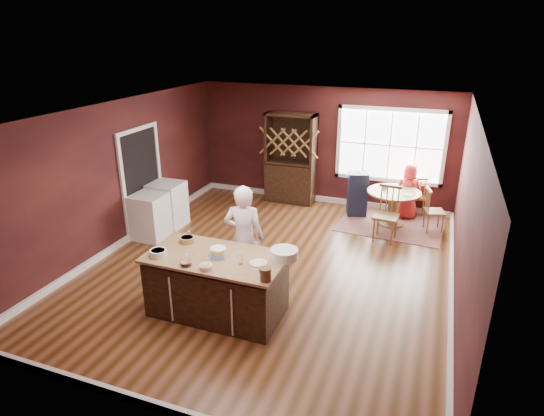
# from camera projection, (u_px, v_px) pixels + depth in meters

# --- Properties ---
(room_shell) EXTENTS (7.00, 7.00, 7.00)m
(room_shell) POSITION_uv_depth(u_px,v_px,m) (270.00, 194.00, 7.48)
(room_shell) COLOR brown
(room_shell) RESTS_ON ground
(window) EXTENTS (2.36, 0.10, 1.66)m
(window) POSITION_uv_depth(u_px,v_px,m) (390.00, 145.00, 9.96)
(window) COLOR white
(window) RESTS_ON room_shell
(doorway) EXTENTS (0.08, 1.26, 2.13)m
(doorway) POSITION_uv_depth(u_px,v_px,m) (142.00, 182.00, 9.09)
(doorway) COLOR white
(doorway) RESTS_ON room_shell
(kitchen_island) EXTENTS (1.95, 1.02, 0.92)m
(kitchen_island) POSITION_uv_depth(u_px,v_px,m) (217.00, 286.00, 6.52)
(kitchen_island) COLOR black
(kitchen_island) RESTS_ON ground
(dining_table) EXTENTS (1.10, 1.10, 0.75)m
(dining_table) POSITION_uv_depth(u_px,v_px,m) (393.00, 201.00, 9.47)
(dining_table) COLOR olive
(dining_table) RESTS_ON ground
(baker) EXTENTS (0.70, 0.54, 1.71)m
(baker) POSITION_uv_depth(u_px,v_px,m) (244.00, 238.00, 7.05)
(baker) COLOR silver
(baker) RESTS_ON ground
(layer_cake) EXTENTS (0.31, 0.31, 0.13)m
(layer_cake) POSITION_uv_depth(u_px,v_px,m) (218.00, 252.00, 6.31)
(layer_cake) COLOR white
(layer_cake) RESTS_ON kitchen_island
(bowl_blue) EXTENTS (0.24, 0.24, 0.09)m
(bowl_blue) POSITION_uv_depth(u_px,v_px,m) (158.00, 253.00, 6.33)
(bowl_blue) COLOR white
(bowl_blue) RESTS_ON kitchen_island
(bowl_yellow) EXTENTS (0.22, 0.22, 0.08)m
(bowl_yellow) POSITION_uv_depth(u_px,v_px,m) (187.00, 240.00, 6.74)
(bowl_yellow) COLOR olive
(bowl_yellow) RESTS_ON kitchen_island
(bowl_pink) EXTENTS (0.16, 0.16, 0.06)m
(bowl_pink) POSITION_uv_depth(u_px,v_px,m) (186.00, 263.00, 6.08)
(bowl_pink) COLOR silver
(bowl_pink) RESTS_ON kitchen_island
(bowl_olive) EXTENTS (0.17, 0.17, 0.06)m
(bowl_olive) POSITION_uv_depth(u_px,v_px,m) (206.00, 267.00, 5.98)
(bowl_olive) COLOR beige
(bowl_olive) RESTS_ON kitchen_island
(drinking_glass) EXTENTS (0.07, 0.07, 0.14)m
(drinking_glass) POSITION_uv_depth(u_px,v_px,m) (240.00, 260.00, 6.10)
(drinking_glass) COLOR white
(drinking_glass) RESTS_ON kitchen_island
(dinner_plate) EXTENTS (0.24, 0.24, 0.02)m
(dinner_plate) POSITION_uv_depth(u_px,v_px,m) (259.00, 263.00, 6.13)
(dinner_plate) COLOR #FFF4C5
(dinner_plate) RESTS_ON kitchen_island
(white_tub) EXTENTS (0.38, 0.38, 0.13)m
(white_tub) POSITION_uv_depth(u_px,v_px,m) (284.00, 254.00, 6.26)
(white_tub) COLOR white
(white_tub) RESTS_ON kitchen_island
(stoneware_crock) EXTENTS (0.15, 0.15, 0.18)m
(stoneware_crock) POSITION_uv_depth(u_px,v_px,m) (265.00, 274.00, 5.69)
(stoneware_crock) COLOR brown
(stoneware_crock) RESTS_ON kitchen_island
(toy_figurine) EXTENTS (0.05, 0.05, 0.09)m
(toy_figurine) POSITION_uv_depth(u_px,v_px,m) (261.00, 269.00, 5.90)
(toy_figurine) COLOR yellow
(toy_figurine) RESTS_ON kitchen_island
(rug) EXTENTS (2.20, 1.76, 0.01)m
(rug) POSITION_uv_depth(u_px,v_px,m) (391.00, 224.00, 9.67)
(rug) COLOR brown
(rug) RESTS_ON ground
(chair_east) EXTENTS (0.46, 0.48, 0.92)m
(chair_east) POSITION_uv_depth(u_px,v_px,m) (435.00, 210.00, 9.22)
(chair_east) COLOR brown
(chair_east) RESTS_ON ground
(chair_south) EXTENTS (0.50, 0.48, 1.10)m
(chair_south) POSITION_uv_depth(u_px,v_px,m) (386.00, 214.00, 8.77)
(chair_south) COLOR brown
(chair_south) RESTS_ON ground
(chair_north) EXTENTS (0.45, 0.44, 0.91)m
(chair_north) POSITION_uv_depth(u_px,v_px,m) (416.00, 195.00, 10.07)
(chair_north) COLOR brown
(chair_north) RESTS_ON ground
(seated_woman) EXTENTS (0.68, 0.54, 1.22)m
(seated_woman) POSITION_uv_depth(u_px,v_px,m) (408.00, 191.00, 9.82)
(seated_woman) COLOR red
(seated_woman) RESTS_ON ground
(high_chair) EXTENTS (0.51, 0.51, 1.02)m
(high_chair) POSITION_uv_depth(u_px,v_px,m) (357.00, 193.00, 10.03)
(high_chair) COLOR black
(high_chair) RESTS_ON ground
(toddler) EXTENTS (0.18, 0.14, 0.26)m
(toddler) POSITION_uv_depth(u_px,v_px,m) (361.00, 180.00, 9.92)
(toddler) COLOR #8CA5BF
(toddler) RESTS_ON high_chair
(table_plate) EXTENTS (0.19, 0.19, 0.01)m
(table_plate) POSITION_uv_depth(u_px,v_px,m) (408.00, 195.00, 9.17)
(table_plate) COLOR beige
(table_plate) RESTS_ON dining_table
(table_cup) EXTENTS (0.15, 0.15, 0.10)m
(table_cup) POSITION_uv_depth(u_px,v_px,m) (385.00, 186.00, 9.53)
(table_cup) COLOR white
(table_cup) RESTS_ON dining_table
(hutch) EXTENTS (1.15, 0.48, 2.12)m
(hutch) POSITION_uv_depth(u_px,v_px,m) (291.00, 158.00, 10.62)
(hutch) COLOR black
(hutch) RESTS_ON ground
(washer) EXTENTS (0.62, 0.60, 0.90)m
(washer) POSITION_uv_depth(u_px,v_px,m) (150.00, 216.00, 8.91)
(washer) COLOR white
(washer) RESTS_ON ground
(dryer) EXTENTS (0.65, 0.63, 0.94)m
(dryer) POSITION_uv_depth(u_px,v_px,m) (168.00, 205.00, 9.46)
(dryer) COLOR white
(dryer) RESTS_ON ground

